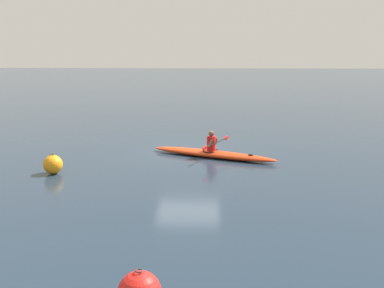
% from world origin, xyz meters
% --- Properties ---
extents(ground_plane, '(160.00, 160.00, 0.00)m').
position_xyz_m(ground_plane, '(0.00, 0.00, 0.00)').
color(ground_plane, '#1E2D3D').
extents(kayak, '(4.85, 2.62, 0.26)m').
position_xyz_m(kayak, '(-0.96, 0.70, 0.13)').
color(kayak, red).
rests_on(kayak, ground).
extents(kayaker, '(1.02, 2.27, 0.76)m').
position_xyz_m(kayaker, '(-0.92, 0.68, 0.58)').
color(kayaker, red).
rests_on(kayaker, kayak).
extents(mooring_buoy_red_near, '(0.63, 0.63, 0.67)m').
position_xyz_m(mooring_buoy_red_near, '(4.28, 3.22, 0.31)').
color(mooring_buoy_red_near, orange).
rests_on(mooring_buoy_red_near, ground).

